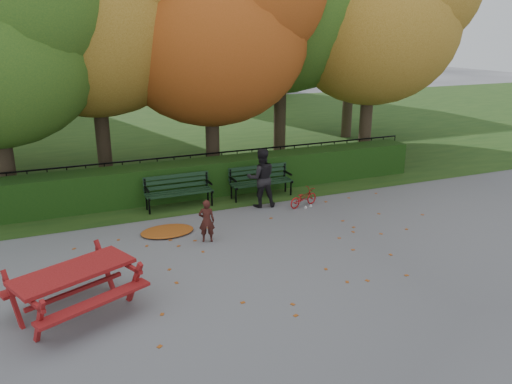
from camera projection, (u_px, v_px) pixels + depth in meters
name	position (u px, v px, depth m)	size (l,w,h in m)	color
ground	(280.00, 252.00, 10.79)	(90.00, 90.00, 0.00)	slate
grass_strip	(151.00, 134.00, 23.07)	(90.00, 90.00, 0.00)	#183410
building_right	(217.00, 10.00, 36.43)	(9.00, 6.00, 12.00)	#B4A28C
hedge	(215.00, 176.00, 14.58)	(13.00, 0.90, 1.00)	black
iron_fence	(207.00, 169.00, 15.27)	(14.00, 0.04, 1.02)	black
tree_b	(104.00, 0.00, 14.14)	(6.72, 6.40, 8.79)	black
tree_c	(223.00, 21.00, 14.83)	(6.30, 6.00, 8.00)	black
tree_e	(385.00, 14.00, 16.67)	(6.09, 5.80, 8.16)	black
tree_g	(363.00, 10.00, 20.75)	(6.30, 6.00, 8.55)	black
bench_left	(178.00, 189.00, 13.40)	(1.80, 0.57, 0.88)	black
bench_right	(260.00, 179.00, 14.28)	(1.80, 0.57, 0.88)	black
picnic_table	(74.00, 280.00, 8.26)	(2.39, 2.20, 0.94)	#670A0A
leaf_pile	(167.00, 231.00, 11.80)	(1.26, 0.87, 0.09)	#6F330D
leaf_scatter	(275.00, 247.00, 11.05)	(9.00, 5.70, 0.01)	#6F330D
child	(207.00, 221.00, 11.19)	(0.36, 0.24, 0.99)	#381612
adult	(261.00, 178.00, 13.37)	(0.78, 0.61, 1.61)	black
bicycle	(303.00, 198.00, 13.53)	(0.33, 0.95, 0.50)	#A00E12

